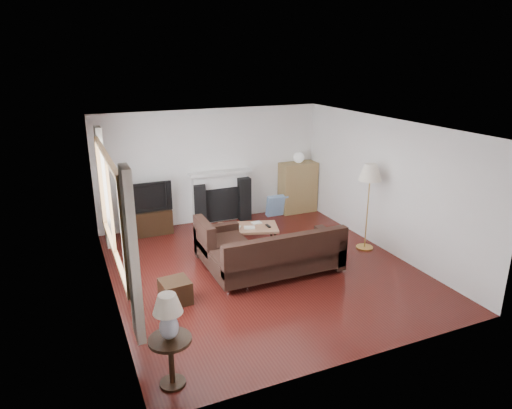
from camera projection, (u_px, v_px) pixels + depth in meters
name	position (u px, v px, depth m)	size (l,w,h in m)	color
room	(263.00, 201.00, 7.60)	(5.10, 5.60, 2.54)	#481410
window	(111.00, 206.00, 6.41)	(0.12, 2.74, 1.54)	brown
curtain_near	(132.00, 257.00, 5.15)	(0.10, 0.35, 2.10)	beige
curtain_far	(104.00, 188.00, 7.80)	(0.10, 0.35, 2.10)	beige
fireplace	(220.00, 196.00, 10.17)	(1.40, 0.26, 1.15)	white
tv_stand	(146.00, 222.00, 9.50)	(1.03, 0.46, 0.51)	black
television	(144.00, 196.00, 9.32)	(1.07, 0.14, 0.62)	black
speaker_left	(200.00, 205.00, 9.93)	(0.25, 0.31, 0.92)	black
speaker_right	(243.00, 198.00, 10.31)	(0.27, 0.32, 0.97)	black
bookshelf	(298.00, 187.00, 10.77)	(0.86, 0.41, 1.19)	olive
globe_lamp	(299.00, 157.00, 10.55)	(0.25, 0.25, 0.25)	white
sectional_sofa	(278.00, 253.00, 7.68)	(2.40, 1.75, 0.78)	black
coffee_table	(248.00, 237.00, 8.81)	(1.13, 0.62, 0.44)	#976548
footstool	(175.00, 291.00, 6.87)	(0.42, 0.42, 0.36)	black
floor_lamp	(368.00, 207.00, 8.60)	(0.43, 0.43, 1.67)	gold
side_table	(171.00, 361.00, 5.11)	(0.48, 0.48, 0.60)	black
table_lamp	(168.00, 317.00, 4.93)	(0.33, 0.33, 0.53)	silver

